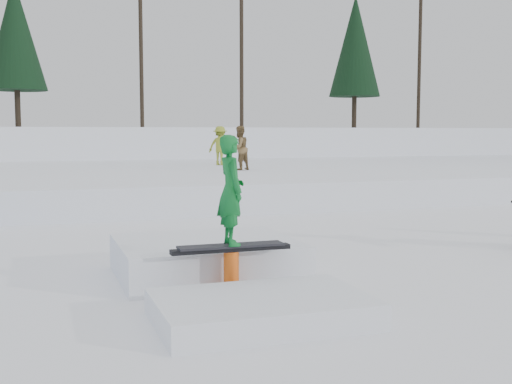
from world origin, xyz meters
name	(u,v)px	position (x,y,z in m)	size (l,w,h in m)	color
ground	(268,280)	(0.00, 0.00, 0.00)	(120.00, 120.00, 0.00)	white
snow_berm	(93,149)	(0.00, 30.00, 1.20)	(60.00, 14.00, 2.40)	white
snow_midrise	(124,178)	(0.00, 16.00, 0.40)	(50.00, 18.00, 0.80)	white
treeline	(202,41)	(6.18, 28.28, 7.45)	(40.24, 4.22, 10.50)	black
walker_olive	(239,148)	(3.73, 13.22, 1.59)	(0.77, 0.60, 1.58)	brown
walker_ygreen	(220,146)	(4.05, 16.90, 1.60)	(1.03, 0.59, 1.60)	olive
jib_rail_feature	(219,265)	(-0.77, -0.13, 0.30)	(2.60, 4.40, 2.11)	white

